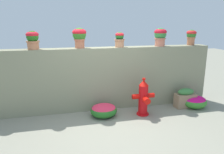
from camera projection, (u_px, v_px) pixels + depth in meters
ground_plane at (109, 128)px, 4.55m from camera, size 24.00×24.00×0.00m
stone_wall at (99, 78)px, 5.45m from camera, size 5.87×0.37×1.58m
potted_plant_1 at (33, 39)px, 4.83m from camera, size 0.30×0.30×0.42m
potted_plant_2 at (79, 36)px, 5.07m from camera, size 0.33×0.33×0.48m
potted_plant_3 at (120, 39)px, 5.29m from camera, size 0.26×0.26×0.37m
potted_plant_4 at (160, 35)px, 5.51m from camera, size 0.32×0.32×0.46m
potted_plant_5 at (191, 36)px, 5.77m from camera, size 0.26×0.26×0.41m
fire_hydrant at (143, 98)px, 5.09m from camera, size 0.55×0.44×0.91m
flower_bush_left at (104, 110)px, 5.07m from camera, size 0.63×0.57×0.31m
flower_bush_right at (194, 101)px, 5.62m from camera, size 0.64×0.57×0.32m
planter_box at (185, 98)px, 5.61m from camera, size 0.53×0.27×0.51m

